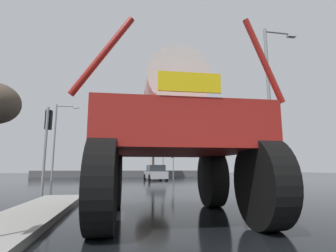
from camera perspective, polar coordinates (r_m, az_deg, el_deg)
ground_plane at (r=19.84m, az=-6.37°, el=-12.48°), size 120.00×120.00×0.00m
median_island at (r=7.49m, az=-26.75°, el=-16.35°), size 1.37×7.22×0.15m
oversize_sprayer at (r=6.44m, az=0.96°, el=-2.56°), size 4.08×4.98×4.11m
sedan_ahead at (r=27.23m, az=-2.74°, el=-10.15°), size 2.11×4.21×1.52m
traffic_signal_near_left at (r=12.50m, az=-24.69°, el=-0.97°), size 0.24×0.54×3.76m
traffic_signal_near_right at (r=13.51m, az=15.50°, el=-1.89°), size 0.24×0.54×3.81m
traffic_signal_far_left at (r=29.70m, az=1.07°, el=-6.86°), size 0.24×0.55×3.28m
traffic_signal_far_right at (r=29.49m, az=-1.13°, el=-6.04°), size 0.24×0.55×3.83m
streetlight_near_right at (r=15.57m, az=21.52°, el=5.77°), size 2.03×0.24×9.04m
streetlight_far_left at (r=29.12m, az=-23.03°, el=-2.17°), size 2.28×0.24×7.74m
bare_tree_right at (r=23.05m, az=18.36°, el=1.86°), size 3.07×3.07×6.77m
bare_tree_far_center at (r=33.89m, az=-3.18°, el=-0.42°), size 4.26×4.26×8.18m
roadside_barrier at (r=36.88m, az=-8.43°, el=-10.25°), size 25.44×0.24×0.90m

